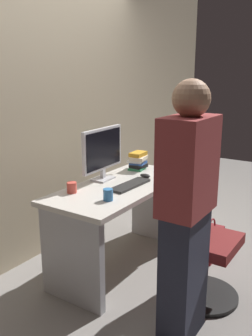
{
  "coord_description": "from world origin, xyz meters",
  "views": [
    {
      "loc": [
        -2.46,
        -1.67,
        1.68
      ],
      "look_at": [
        0.0,
        -0.05,
        0.9
      ],
      "focal_mm": 39.6,
      "sensor_mm": 36.0,
      "label": 1
    }
  ],
  "objects": [
    {
      "name": "wall_back",
      "position": [
        0.0,
        0.8,
        1.5
      ],
      "size": [
        6.4,
        0.1,
        3.0
      ],
      "primitive_type": "cube",
      "color": "tan",
      "rests_on": "ground"
    },
    {
      "name": "handbag",
      "position": [
        0.58,
        -0.61,
        0.14
      ],
      "size": [
        0.34,
        0.14,
        0.38
      ],
      "color": "maroon",
      "rests_on": "ground"
    },
    {
      "name": "desk",
      "position": [
        0.0,
        0.0,
        0.52
      ],
      "size": [
        1.41,
        0.64,
        0.75
      ],
      "color": "beige",
      "rests_on": "ground"
    },
    {
      "name": "book_stack",
      "position": [
        0.49,
        0.14,
        0.84
      ],
      "size": [
        0.22,
        0.19,
        0.17
      ],
      "color": "#338C59",
      "rests_on": "desk"
    },
    {
      "name": "office_chair",
      "position": [
        -0.05,
        -0.74,
        0.43
      ],
      "size": [
        0.52,
        0.52,
        0.94
      ],
      "color": "black",
      "rests_on": "ground"
    },
    {
      "name": "keyboard",
      "position": [
        0.0,
        -0.09,
        0.76
      ],
      "size": [
        0.43,
        0.15,
        0.02
      ],
      "primitive_type": "cube",
      "rotation": [
        0.0,
        0.0,
        -0.04
      ],
      "color": "#262626",
      "rests_on": "desk"
    },
    {
      "name": "cup_by_monitor",
      "position": [
        -0.39,
        0.2,
        0.79
      ],
      "size": [
        0.08,
        0.08,
        0.09
      ],
      "primitive_type": "cylinder",
      "color": "#D84C3F",
      "rests_on": "desk"
    },
    {
      "name": "monitor",
      "position": [
        0.03,
        0.21,
        1.01
      ],
      "size": [
        0.54,
        0.15,
        0.46
      ],
      "color": "silver",
      "rests_on": "desk"
    },
    {
      "name": "mouse",
      "position": [
        0.29,
        -0.07,
        0.77
      ],
      "size": [
        0.06,
        0.1,
        0.03
      ],
      "primitive_type": "ellipsoid",
      "color": "black",
      "rests_on": "desk"
    },
    {
      "name": "ground_plane",
      "position": [
        0.0,
        0.0,
        0.0
      ],
      "size": [
        9.0,
        9.0,
        0.0
      ],
      "primitive_type": "plane",
      "color": "gray"
    },
    {
      "name": "cup_near_keyboard",
      "position": [
        -0.38,
        -0.14,
        0.79
      ],
      "size": [
        0.07,
        0.07,
        0.09
      ],
      "primitive_type": "cylinder",
      "color": "#3372B2",
      "rests_on": "desk"
    },
    {
      "name": "person_at_desk",
      "position": [
        -0.51,
        -0.82,
        0.84
      ],
      "size": [
        0.4,
        0.24,
        1.64
      ],
      "color": "#262838",
      "rests_on": "ground"
    }
  ]
}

